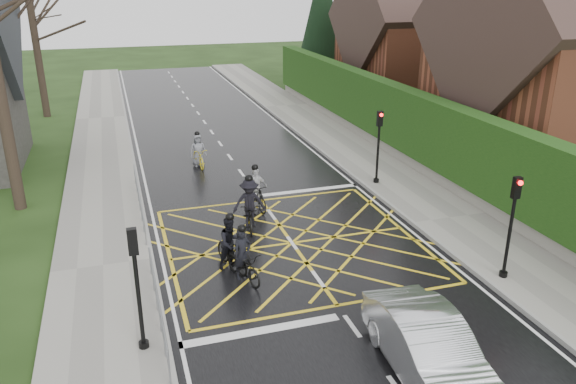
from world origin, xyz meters
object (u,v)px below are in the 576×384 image
cyclist_rear (243,262)px  cyclist_lead (198,154)px  cyclist_mid (250,209)px  cyclist_front (256,193)px  car (429,349)px  cyclist_back (231,248)px

cyclist_rear → cyclist_lead: cyclist_rear is taller
cyclist_rear → cyclist_mid: 3.64m
cyclist_lead → cyclist_front: bearing=-83.2°
cyclist_lead → car: cyclist_lead is taller
cyclist_back → cyclist_front: bearing=49.3°
cyclist_mid → car: bearing=-67.1°
cyclist_rear → car: bearing=-80.3°
cyclist_rear → cyclist_front: cyclist_front is taller
cyclist_front → car: bearing=-93.6°
cyclist_rear → cyclist_lead: (0.40, 10.88, 0.02)m
cyclist_front → cyclist_lead: (-1.27, 5.81, -0.08)m
cyclist_back → cyclist_mid: cyclist_mid is taller
cyclist_rear → cyclist_mid: bearing=54.8°
cyclist_back → cyclist_rear: bearing=-93.0°
cyclist_back → cyclist_lead: 10.15m
cyclist_back → cyclist_lead: (0.59, 10.14, -0.10)m
cyclist_mid → cyclist_front: cyclist_mid is taller
cyclist_front → car: 10.55m
cyclist_rear → cyclist_lead: size_ratio=1.06×
cyclist_mid → cyclist_front: size_ratio=1.15×
cyclist_lead → car: 16.48m
cyclist_back → cyclist_lead: bearing=69.2°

